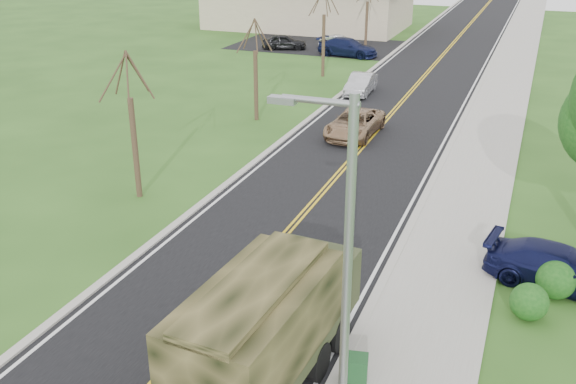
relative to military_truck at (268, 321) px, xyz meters
The scene contains 18 objects.
road 39.04m from the military_truck, 93.94° to the left, with size 8.00×120.00×0.01m, color black.
curb_right 38.98m from the military_truck, 87.83° to the left, with size 0.30×120.00×0.12m, color #9E998E.
sidewalk_right 39.08m from the military_truck, 85.27° to the left, with size 3.20×120.00×0.10m, color #9E998E.
curb_left 39.54m from the military_truck, 99.95° to the left, with size 0.30×120.00×0.10m, color #9E998E.
street_light 3.75m from the military_truck, 35.65° to the right, with size 1.65×0.22×8.00m.
bare_tree_a 13.18m from the military_truck, 137.38° to the left, with size 1.93×2.26×6.08m.
bare_tree_b 23.05m from the military_truck, 114.85° to the left, with size 1.83×2.14×5.73m.
bare_tree_c 34.31m from the military_truck, 106.39° to the left, with size 2.04×2.39×6.42m.
bare_tree_d 45.94m from the military_truck, 102.17° to the left, with size 1.88×2.20×5.91m.
commercial_building 57.97m from the military_truck, 108.78° to the left, with size 25.50×21.50×5.65m.
military_truck is the anchor object (origin of this frame).
suv_champagne 20.44m from the military_truck, 100.12° to the left, with size 2.24×4.86×1.35m, color #937353.
sedan_silver 29.45m from the military_truck, 101.13° to the left, with size 1.41×4.05×1.33m, color #B7B6BC.
pickup_navy 10.16m from the military_truck, 49.03° to the left, with size 1.84×4.53×1.32m, color #0F1238.
utility_box_near 2.51m from the military_truck, 19.30° to the left, with size 0.60×0.50×0.80m, color #1A4822.
lot_car_dark 44.87m from the military_truck, 111.31° to the left, with size 1.58×3.92×1.33m, color black.
lot_car_silver 45.36m from the military_truck, 105.06° to the left, with size 1.24×3.56×1.17m, color #BCBCC2.
lot_car_navy 42.16m from the military_truck, 103.94° to the left, with size 2.10×5.16×1.50m, color #0F1539.
Camera 1 is at (7.79, -10.64, 10.65)m, focal length 40.00 mm.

